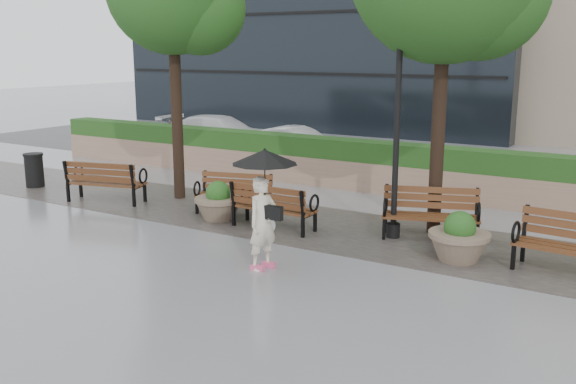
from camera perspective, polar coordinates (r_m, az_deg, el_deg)
The scene contains 16 objects.
ground at distance 11.68m, azimuth -4.89°, elevation -6.37°, with size 100.00×100.00×0.00m, color gray.
cobble_strip at distance 14.10m, azimuth 2.33°, elevation -2.99°, with size 28.00×3.20×0.01m, color #383330.
hedge_wall at distance 17.47m, azimuth 8.74°, elevation 2.14°, with size 24.00×0.80×1.35m.
asphalt_street at distance 21.28m, azimuth 12.86°, elevation 2.02°, with size 40.00×7.00×0.00m, color black.
bench_0 at distance 16.81m, azimuth -15.86°, elevation 0.18°, with size 2.08×1.26×1.05m.
bench_1 at distance 15.07m, azimuth -4.84°, elevation -0.92°, with size 1.86×1.14×0.94m.
bench_2 at distance 13.75m, azimuth -1.30°, elevation -2.13°, with size 1.85×0.74×0.99m.
bench_3 at distance 13.36m, azimuth 12.52°, elevation -2.81°, with size 2.05×1.36×1.03m.
bench_4 at distance 11.95m, azimuth 24.07°, elevation -5.45°, with size 2.02×0.96×1.05m.
planter_left at distance 14.56m, azimuth -6.20°, elevation -1.13°, with size 1.07×1.07×0.90m.
planter_right at distance 12.09m, azimuth 14.96°, elevation -4.29°, with size 1.11×1.11×0.93m.
trash_bin at distance 19.30m, azimuth -21.62°, elevation 1.74°, with size 0.54×0.54×0.90m, color black.
lamppost at distance 12.98m, azimuth 9.59°, elevation 3.92°, with size 0.28×0.28×4.23m.
car_left at distance 24.23m, azimuth -5.96°, elevation 5.15°, with size 1.91×4.70×1.36m, color white.
car_right at distance 21.81m, azimuth 0.82°, elevation 4.19°, with size 1.28×3.67×1.21m, color white.
pedestrian at distance 11.06m, azimuth -2.16°, elevation -0.49°, with size 1.15×1.15×2.11m.
Camera 1 is at (6.57, -8.89, 3.78)m, focal length 40.00 mm.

